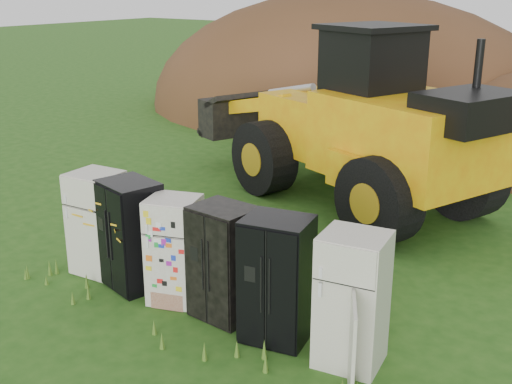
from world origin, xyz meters
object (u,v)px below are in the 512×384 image
at_px(fridge_dark_mid, 224,262).
at_px(fridge_sticker, 175,250).
at_px(wheel_loader, 338,112).
at_px(fridge_leftmost, 98,223).
at_px(fridge_black_right, 277,279).
at_px(fridge_open_door, 352,300).
at_px(fridge_black_side, 131,235).

bearing_deg(fridge_dark_mid, fridge_sticker, -172.49).
bearing_deg(fridge_sticker, wheel_loader, 75.34).
bearing_deg(wheel_loader, fridge_leftmost, -82.06).
xyz_separation_m(fridge_dark_mid, wheel_loader, (-1.41, 5.98, 1.11)).
xyz_separation_m(fridge_leftmost, fridge_dark_mid, (2.70, 0.01, -0.02)).
xyz_separation_m(fridge_sticker, fridge_black_right, (1.89, -0.02, 0.05)).
bearing_deg(fridge_dark_mid, fridge_leftmost, -175.81).
height_order(fridge_black_right, fridge_open_door, fridge_open_door).
relative_size(fridge_leftmost, fridge_dark_mid, 1.03).
height_order(fridge_black_side, wheel_loader, wheel_loader).
distance_m(fridge_leftmost, fridge_dark_mid, 2.70).
xyz_separation_m(fridge_open_door, wheel_loader, (-3.51, 6.01, 1.06)).
distance_m(fridge_leftmost, fridge_black_side, 0.87).
relative_size(fridge_leftmost, fridge_sticker, 1.05).
height_order(fridge_leftmost, fridge_sticker, fridge_leftmost).
relative_size(fridge_black_right, fridge_open_door, 0.99).
bearing_deg(fridge_sticker, fridge_black_right, -19.99).
height_order(fridge_sticker, fridge_open_door, fridge_open_door).
height_order(fridge_dark_mid, fridge_open_door, fridge_open_door).
xyz_separation_m(fridge_black_side, fridge_open_door, (3.93, 0.05, 0.01)).
height_order(fridge_sticker, fridge_dark_mid, fridge_dark_mid).
bearing_deg(fridge_open_door, fridge_leftmost, 170.65).
bearing_deg(fridge_black_right, fridge_dark_mid, 163.71).
distance_m(fridge_sticker, fridge_open_door, 3.02).
relative_size(fridge_sticker, fridge_dark_mid, 0.98).
distance_m(fridge_black_right, fridge_open_door, 1.12).
height_order(fridge_sticker, wheel_loader, wheel_loader).
relative_size(fridge_sticker, fridge_open_door, 0.93).
bearing_deg(fridge_sticker, fridge_black_side, 162.02).
xyz_separation_m(fridge_black_side, fridge_sticker, (0.92, 0.02, -0.05)).
bearing_deg(fridge_black_right, wheel_loader, 99.74).
xyz_separation_m(fridge_black_side, wheel_loader, (0.42, 6.05, 1.07)).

